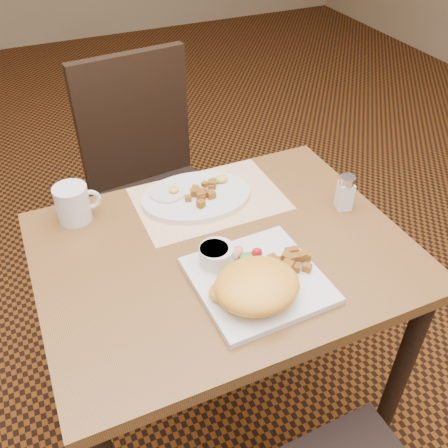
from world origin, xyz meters
TOP-DOWN VIEW (x-y plane):
  - ground at (0.00, 0.00)m, footprint 8.00×8.00m
  - table at (0.00, 0.00)m, footprint 0.90×0.70m
  - chair_far at (0.01, 0.69)m, footprint 0.46×0.47m
  - placemat at (0.05, 0.20)m, footprint 0.40×0.28m
  - plate_square at (0.02, -0.14)m, footprint 0.29×0.29m
  - plate_oval at (0.01, 0.22)m, footprint 0.33×0.26m
  - hollandaise_mound at (-0.01, -0.19)m, footprint 0.19×0.17m
  - ramekin at (-0.04, -0.06)m, footprint 0.08×0.08m
  - garnish_sq at (0.02, -0.06)m, footprint 0.10×0.06m
  - fried_egg at (-0.05, 0.25)m, footprint 0.10×0.10m
  - garnish_ov at (0.09, 0.25)m, footprint 0.06×0.04m
  - salt_shaker at (0.36, 0.02)m, footprint 0.05×0.05m
  - coffee_mug at (-0.31, 0.27)m, footprint 0.12×0.09m
  - home_fries_sq at (0.11, -0.14)m, footprint 0.12×0.09m
  - home_fries_ov at (0.03, 0.20)m, footprint 0.11×0.10m

SIDE VIEW (x-z plane):
  - ground at x=0.00m, z-range 0.00..0.00m
  - chair_far at x=0.01m, z-range 0.05..1.02m
  - table at x=0.00m, z-range 0.27..1.02m
  - placemat at x=0.05m, z-range 0.75..0.75m
  - plate_square at x=0.02m, z-range 0.75..0.77m
  - plate_oval at x=0.01m, z-range 0.75..0.77m
  - fried_egg at x=-0.05m, z-range 0.76..0.78m
  - garnish_sq at x=0.02m, z-range 0.76..0.79m
  - garnish_ov at x=0.09m, z-range 0.77..0.79m
  - home_fries_ov at x=0.03m, z-range 0.76..0.79m
  - home_fries_sq at x=0.11m, z-range 0.76..0.80m
  - ramekin at x=-0.04m, z-range 0.77..0.81m
  - hollandaise_mound at x=-0.01m, z-range 0.76..0.83m
  - coffee_mug at x=-0.31m, z-range 0.75..0.85m
  - salt_shaker at x=0.36m, z-range 0.75..0.85m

